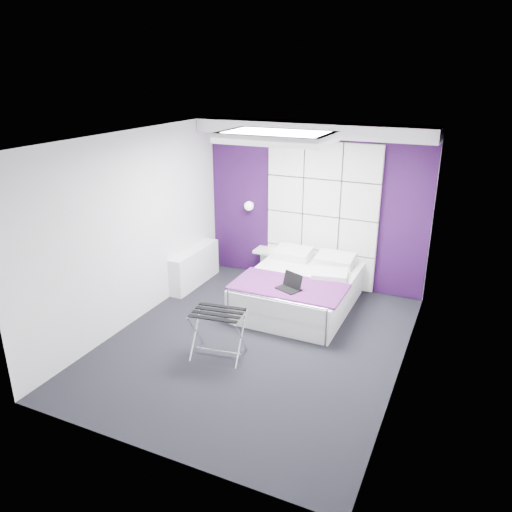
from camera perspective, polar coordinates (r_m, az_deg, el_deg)
The scene contains 15 objects.
floor at distance 6.55m, azimuth -0.03°, elevation -9.84°, with size 4.40×4.40×0.00m, color black.
ceiling at distance 5.70m, azimuth -0.04°, elevation 13.35°, with size 4.40×4.40×0.00m, color white.
wall_back at distance 7.96m, azimuth 6.62°, elevation 5.77°, with size 3.60×3.60×0.00m, color white.
wall_left at distance 6.91m, azimuth -13.75°, elevation 3.00°, with size 4.40×4.40×0.00m, color white.
wall_right at distance 5.54m, azimuth 17.13°, elevation -1.71°, with size 4.40×4.40×0.00m, color white.
accent_wall at distance 7.95m, azimuth 6.60°, elevation 5.75°, with size 3.58×0.02×2.58m, color #2F0E3D.
soffit at distance 7.51m, azimuth 6.38°, elevation 14.21°, with size 3.58×0.50×0.20m, color white.
headboard at distance 7.90m, azimuth 7.48°, elevation 4.63°, with size 1.80×0.08×2.30m, color silver, non-canonical shape.
skylight at distance 6.25m, azimuth 2.32°, elevation 13.51°, with size 1.36×0.86×0.12m, color white, non-canonical shape.
wall_lamp at distance 8.23m, azimuth -0.69°, elevation 5.82°, with size 0.15×0.15×0.15m, color white.
radiator at distance 8.18m, azimuth -7.01°, elevation -1.23°, with size 0.22×1.20×0.60m, color white.
bed at distance 7.37m, azimuth 5.00°, elevation -3.88°, with size 1.55×1.86×0.66m.
nightstand at distance 8.29m, azimuth 1.28°, elevation 0.60°, with size 0.40×0.31×0.04m, color white.
luggage_rack at distance 6.15m, azimuth -4.34°, elevation -8.88°, with size 0.61×0.45×0.60m.
laptop at distance 6.77m, azimuth 3.86°, elevation -3.32°, with size 0.31×0.22×0.23m.
Camera 1 is at (2.36, -5.13, 3.31)m, focal length 35.00 mm.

